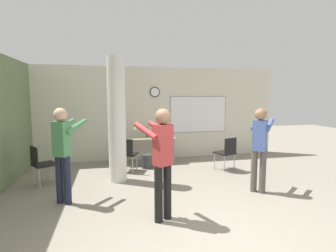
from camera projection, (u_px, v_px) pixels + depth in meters
The scene contains 12 objects.
ground_plane at pixel (219, 249), 3.33m from camera, with size 24.00×24.00×0.00m, color gray.
wall_back at pixel (154, 113), 8.07m from camera, with size 8.00×0.15×2.80m.
support_pillar at pixel (117, 120), 5.86m from camera, with size 0.40×0.40×2.80m.
folding_table at pixel (146, 139), 7.61m from camera, with size 1.68×0.64×0.73m.
bottle_on_table at pixel (147, 133), 7.75m from camera, with size 0.08×0.08×0.28m.
waste_bin at pixel (147, 161), 7.06m from camera, with size 0.32×0.32×0.37m.
chair_mid_room at pixel (227, 151), 6.79m from camera, with size 0.56×0.56×0.87m.
chair_by_left_wall at pixel (41, 162), 5.65m from camera, with size 0.61×0.61×0.87m.
chair_table_left at pixel (127, 152), 6.65m from camera, with size 0.57×0.57×0.87m.
person_watching_back at pixel (63, 148), 4.66m from camera, with size 0.61×0.69×1.73m.
person_playing_front at pixel (162, 155), 4.01m from camera, with size 0.59×0.70×1.75m.
person_playing_side at pixel (260, 143), 5.22m from camera, with size 0.64×0.66×1.69m.
Camera 1 is at (-1.31, -2.91, 1.94)m, focal length 28.00 mm.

